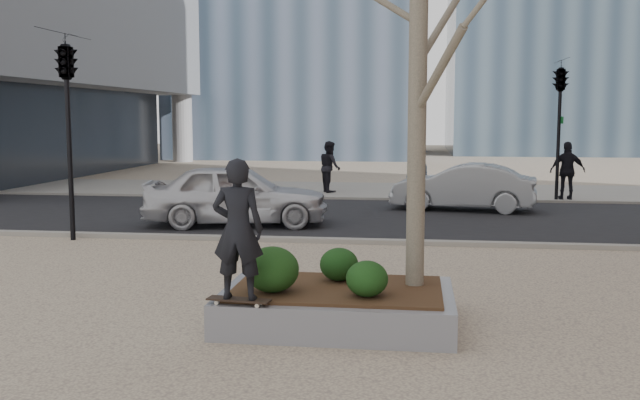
# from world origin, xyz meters

# --- Properties ---
(ground) EXTENTS (120.00, 120.00, 0.00)m
(ground) POSITION_xyz_m (0.00, 0.00, 0.00)
(ground) COLOR #BFAE8D
(ground) RESTS_ON ground
(street) EXTENTS (60.00, 8.00, 0.02)m
(street) POSITION_xyz_m (0.00, 10.00, 0.01)
(street) COLOR black
(street) RESTS_ON ground
(far_sidewalk) EXTENTS (60.00, 6.00, 0.02)m
(far_sidewalk) POSITION_xyz_m (0.00, 17.00, 0.01)
(far_sidewalk) COLOR gray
(far_sidewalk) RESTS_ON ground
(planter) EXTENTS (3.00, 2.00, 0.45)m
(planter) POSITION_xyz_m (1.00, 0.00, 0.23)
(planter) COLOR gray
(planter) RESTS_ON ground
(planter_mulch) EXTENTS (2.70, 1.70, 0.04)m
(planter_mulch) POSITION_xyz_m (1.00, 0.00, 0.47)
(planter_mulch) COLOR #382314
(planter_mulch) RESTS_ON planter
(sycamore_tree) EXTENTS (2.80, 2.80, 6.60)m
(sycamore_tree) POSITION_xyz_m (2.00, 0.30, 3.79)
(sycamore_tree) COLOR gray
(sycamore_tree) RESTS_ON planter_mulch
(shrub_left) EXTENTS (0.69, 0.69, 0.58)m
(shrub_left) POSITION_xyz_m (0.21, -0.36, 0.78)
(shrub_left) COLOR #173711
(shrub_left) RESTS_ON planter_mulch
(shrub_middle) EXTENTS (0.53, 0.53, 0.45)m
(shrub_middle) POSITION_xyz_m (0.98, 0.39, 0.71)
(shrub_middle) COLOR #163611
(shrub_middle) RESTS_ON planter_mulch
(shrub_right) EXTENTS (0.53, 0.53, 0.45)m
(shrub_right) POSITION_xyz_m (1.41, -0.42, 0.71)
(shrub_right) COLOR #153811
(shrub_right) RESTS_ON planter_mulch
(skateboard) EXTENTS (0.80, 0.30, 0.08)m
(skateboard) POSITION_xyz_m (-0.10, -0.88, 0.49)
(skateboard) COLOR black
(skateboard) RESTS_ON planter
(skateboarder) EXTENTS (0.62, 0.41, 1.70)m
(skateboarder) POSITION_xyz_m (-0.10, -0.88, 1.37)
(skateboarder) COLOR black
(skateboarder) RESTS_ON skateboard
(police_car) EXTENTS (4.76, 2.54, 1.54)m
(police_car) POSITION_xyz_m (-2.42, 8.07, 0.79)
(police_car) COLOR silver
(police_car) RESTS_ON street
(car_silver) EXTENTS (4.27, 2.07, 1.35)m
(car_silver) POSITION_xyz_m (3.35, 11.74, 0.69)
(car_silver) COLOR gray
(car_silver) RESTS_ON street
(pedestrian_a) EXTENTS (1.00, 1.09, 1.82)m
(pedestrian_a) POSITION_xyz_m (-1.06, 16.12, 0.94)
(pedestrian_a) COLOR black
(pedestrian_a) RESTS_ON far_sidewalk
(pedestrian_b) EXTENTS (1.17, 1.23, 1.68)m
(pedestrian_b) POSITION_xyz_m (2.05, 16.56, 0.86)
(pedestrian_b) COLOR #364A62
(pedestrian_b) RESTS_ON far_sidewalk
(pedestrian_c) EXTENTS (1.12, 0.49, 1.89)m
(pedestrian_c) POSITION_xyz_m (6.86, 14.80, 0.97)
(pedestrian_c) COLOR black
(pedestrian_c) RESTS_ON far_sidewalk
(traffic_light_near) EXTENTS (0.60, 2.48, 4.50)m
(traffic_light_near) POSITION_xyz_m (-5.50, 5.60, 2.25)
(traffic_light_near) COLOR black
(traffic_light_near) RESTS_ON ground
(traffic_light_far) EXTENTS (0.60, 2.48, 4.50)m
(traffic_light_far) POSITION_xyz_m (6.50, 14.60, 2.25)
(traffic_light_far) COLOR black
(traffic_light_far) RESTS_ON ground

